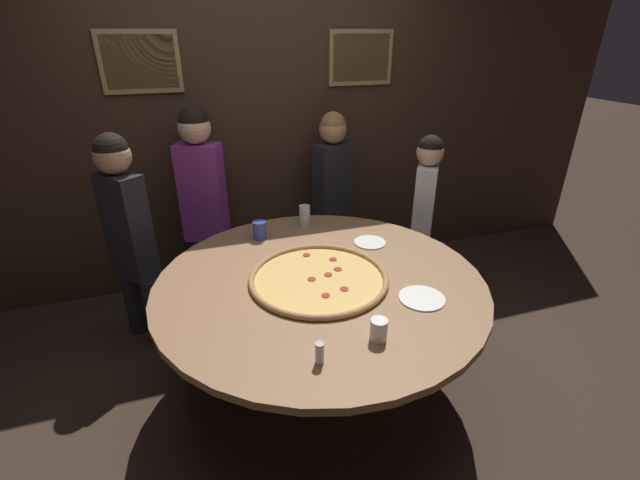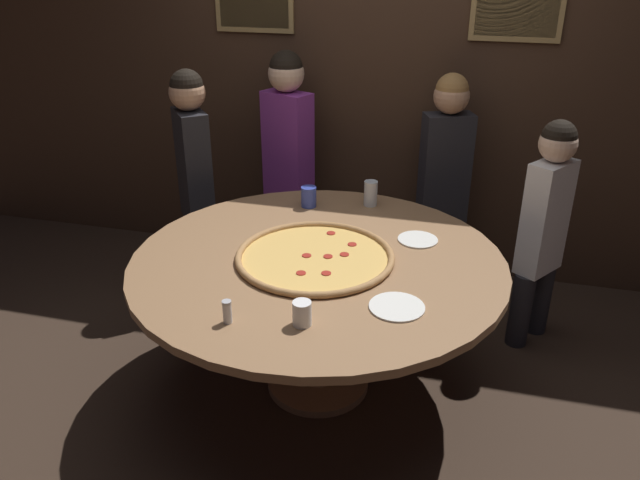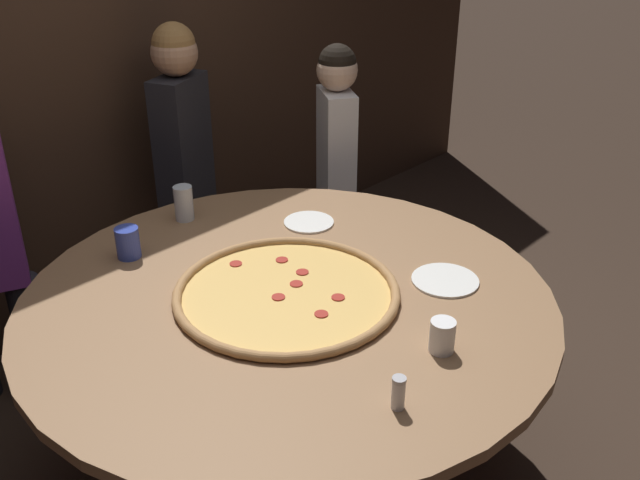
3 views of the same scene
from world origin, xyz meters
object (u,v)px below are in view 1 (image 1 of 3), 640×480
Objects in this scene: drink_cup_far_left at (260,230)px; diner_far_right at (424,209)px; dining_table at (320,296)px; white_plate_right_side at (370,242)px; diner_side_left at (203,197)px; drink_cup_front_edge at (379,330)px; white_plate_beside_cup at (422,298)px; condiment_shaker at (320,353)px; diner_side_right at (332,189)px; giant_pizza at (319,278)px; diner_centre_back at (129,231)px; drink_cup_beside_pizza at (305,216)px.

diner_far_right reaches higher than drink_cup_far_left.
white_plate_right_side is (0.43, 0.32, 0.12)m from dining_table.
dining_table is 1.18× the size of diner_side_left.
drink_cup_far_left reaches higher than drink_cup_front_edge.
drink_cup_front_edge reaches higher than dining_table.
white_plate_beside_cup is 2.37× the size of condiment_shaker.
diner_side_right reaches higher than condiment_shaker.
white_plate_right_side is (0.35, 0.87, -0.05)m from drink_cup_front_edge.
drink_cup_front_edge is 0.07× the size of diner_side_left.
drink_cup_front_edge is 1.79m from diner_side_right.
drink_cup_front_edge reaches higher than giant_pizza.
diner_centre_back reaches higher than dining_table.
diner_far_right is at bearing 59.25° from white_plate_beside_cup.
diner_far_right is (0.63, 0.42, -0.01)m from white_plate_right_side.
drink_cup_front_edge is 1.74m from diner_centre_back.
condiment_shaker is (-0.32, -1.32, -0.02)m from drink_cup_beside_pizza.
giant_pizza is at bearing 136.48° from diner_side_left.
dining_table is at bearing -143.85° from white_plate_right_side.
diner_side_right reaches higher than drink_cup_far_left.
white_plate_right_side is 0.65m from white_plate_beside_cup.
drink_cup_far_left is (-0.21, 0.60, 0.17)m from dining_table.
diner_centre_back is (-1.09, 1.36, 0.02)m from drink_cup_front_edge.
drink_cup_far_left is at bearing 109.51° from dining_table.
white_plate_beside_cup is (0.42, -0.34, 0.12)m from dining_table.
condiment_shaker reaches higher than giant_pizza.
white_plate_right_side is (0.31, -0.39, -0.07)m from drink_cup_beside_pizza.
diner_centre_back is at bearing 174.70° from drink_cup_beside_pizza.
drink_cup_beside_pizza is (0.12, 0.70, 0.18)m from dining_table.
diner_side_left is (0.49, 0.37, 0.04)m from diner_centre_back.
drink_cup_beside_pizza reaches higher than drink_cup_front_edge.
drink_cup_beside_pizza is at bearing 76.36° from condiment_shaker.
drink_cup_far_left reaches higher than white_plate_beside_cup.
drink_cup_beside_pizza is 1.46× the size of condiment_shaker.
diner_side_right reaches higher than giant_pizza.
dining_table is 1.37× the size of diner_far_right.
condiment_shaker is (-0.20, -0.61, 0.16)m from dining_table.
dining_table is 1.30m from diner_centre_back.
dining_table is at bearing 45.41° from diner_side_right.
drink_cup_far_left reaches higher than white_plate_right_side.
white_plate_beside_cup is (0.31, -1.04, -0.07)m from drink_cup_beside_pizza.
diner_centre_back reaches higher than giant_pizza.
drink_cup_front_edge is 0.07× the size of diner_centre_back.
white_plate_beside_cup is 1.79m from diner_side_left.
white_plate_right_side is at bearing 161.12° from diner_side_left.
diner_far_right is at bearing 34.64° from dining_table.
condiment_shaker is at bearing -108.18° from dining_table.
diner_centre_back reaches higher than diner_far_right.
drink_cup_far_left is at bearing 17.89° from diner_side_right.
white_plate_right_side is 0.87× the size of white_plate_beside_cup.
drink_cup_front_edge is 0.94m from white_plate_right_side.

